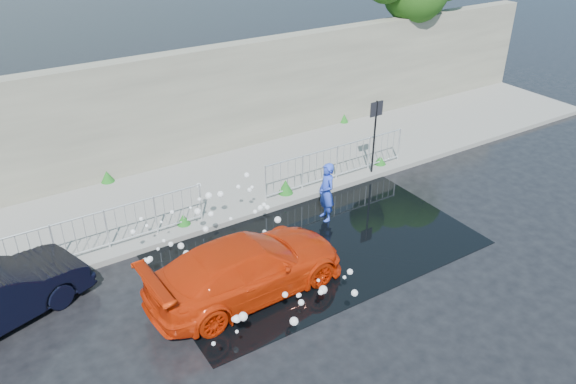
# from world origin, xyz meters

# --- Properties ---
(ground) EXTENTS (90.00, 90.00, 0.00)m
(ground) POSITION_xyz_m (0.00, 0.00, 0.00)
(ground) COLOR black
(ground) RESTS_ON ground
(pavement) EXTENTS (30.00, 4.00, 0.15)m
(pavement) POSITION_xyz_m (0.00, 5.00, 0.07)
(pavement) COLOR gray
(pavement) RESTS_ON ground
(curb) EXTENTS (30.00, 0.25, 0.16)m
(curb) POSITION_xyz_m (0.00, 3.00, 0.08)
(curb) COLOR gray
(curb) RESTS_ON ground
(retaining_wall) EXTENTS (30.00, 0.60, 3.50)m
(retaining_wall) POSITION_xyz_m (0.00, 7.20, 1.90)
(retaining_wall) COLOR #656255
(retaining_wall) RESTS_ON pavement
(puddle) EXTENTS (8.00, 5.00, 0.01)m
(puddle) POSITION_xyz_m (0.50, 1.00, 0.01)
(puddle) COLOR black
(puddle) RESTS_ON ground
(sign_post) EXTENTS (0.45, 0.06, 2.50)m
(sign_post) POSITION_xyz_m (4.20, 3.10, 1.72)
(sign_post) COLOR black
(sign_post) RESTS_ON ground
(railing_left) EXTENTS (5.05, 0.05, 1.10)m
(railing_left) POSITION_xyz_m (-4.00, 3.35, 0.74)
(railing_left) COLOR silver
(railing_left) RESTS_ON pavement
(railing_right) EXTENTS (5.05, 0.05, 1.10)m
(railing_right) POSITION_xyz_m (3.00, 3.35, 0.74)
(railing_right) COLOR silver
(railing_right) RESTS_ON pavement
(weeds) EXTENTS (12.17, 3.93, 0.43)m
(weeds) POSITION_xyz_m (-0.10, 4.52, 0.32)
(weeds) COLOR #165218
(weeds) RESTS_ON pavement
(water_spray) EXTENTS (3.69, 5.79, 1.08)m
(water_spray) POSITION_xyz_m (-1.69, 1.14, 0.72)
(water_spray) COLOR white
(water_spray) RESTS_ON ground
(red_car) EXTENTS (4.71, 2.11, 1.34)m
(red_car) POSITION_xyz_m (-1.82, 0.19, 0.67)
(red_car) COLOR red
(red_car) RESTS_ON ground
(person) EXTENTS (0.51, 0.67, 1.67)m
(person) POSITION_xyz_m (1.50, 1.80, 0.84)
(person) COLOR blue
(person) RESTS_ON ground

